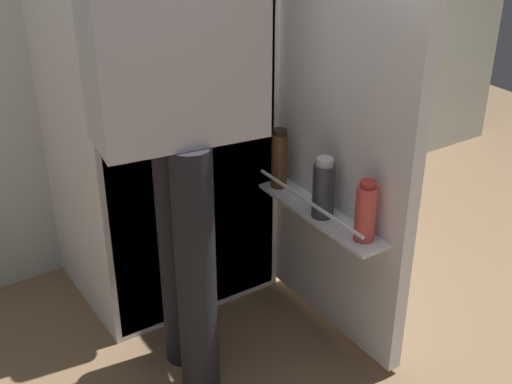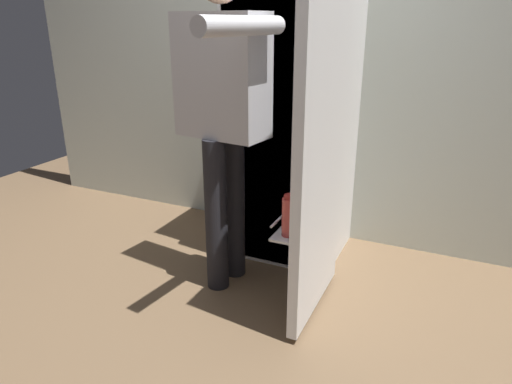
{
  "view_description": "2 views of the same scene",
  "coord_description": "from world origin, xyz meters",
  "views": [
    {
      "loc": [
        -0.95,
        -1.57,
        1.58
      ],
      "look_at": [
        0.06,
        -0.03,
        0.61
      ],
      "focal_mm": 48.05,
      "sensor_mm": 36.0,
      "label": 1
    },
    {
      "loc": [
        0.93,
        -2.03,
        1.4
      ],
      "look_at": [
        0.04,
        -0.08,
        0.59
      ],
      "focal_mm": 32.27,
      "sensor_mm": 36.0,
      "label": 2
    }
  ],
  "objects": [
    {
      "name": "refrigerator",
      "position": [
        0.03,
        0.48,
        0.82
      ],
      "size": [
        0.72,
        1.21,
        1.64
      ],
      "color": "white",
      "rests_on": "ground_plane"
    },
    {
      "name": "ground_plane",
      "position": [
        0.0,
        0.0,
        0.0
      ],
      "size": [
        5.96,
        5.96,
        0.0
      ],
      "primitive_type": "plane",
      "color": "brown"
    },
    {
      "name": "person",
      "position": [
        -0.17,
        -0.01,
        1.02
      ],
      "size": [
        0.56,
        0.81,
        1.68
      ],
      "color": "black",
      "rests_on": "ground_plane"
    }
  ]
}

